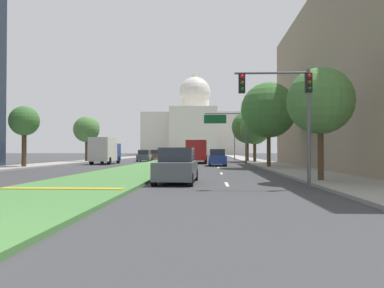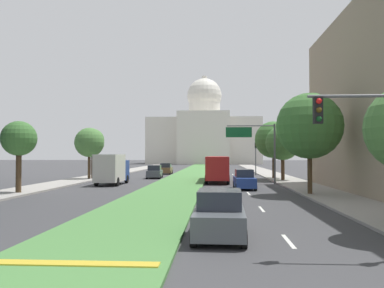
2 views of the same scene
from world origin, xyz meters
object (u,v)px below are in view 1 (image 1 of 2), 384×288
at_px(traffic_light_far_right, 235,141).
at_px(street_tree_right_far, 255,130).
at_px(street_tree_left_far, 86,129).
at_px(sedan_far_horizon, 156,155).
at_px(traffic_light_near_right, 289,101).
at_px(city_bus, 197,150).
at_px(sedan_midblock, 217,158).
at_px(street_tree_left_distant, 90,128).
at_px(street_tree_left_mid, 24,122).
at_px(street_tree_right_mid, 269,110).
at_px(street_tree_right_distant, 248,127).
at_px(capitol_building, 195,128).
at_px(overhead_guide_sign, 230,127).
at_px(box_truck_delivery, 105,150).
at_px(street_tree_right_near, 320,101).
at_px(sedan_lead_stopped, 177,167).

distance_m(traffic_light_far_right, street_tree_right_far, 13.67).
distance_m(street_tree_left_far, sedan_far_horizon, 17.40).
height_order(street_tree_left_far, street_tree_right_far, street_tree_right_far).
height_order(traffic_light_near_right, city_bus, traffic_light_near_right).
distance_m(traffic_light_near_right, sedan_midblock, 24.73).
xyz_separation_m(street_tree_left_distant, sedan_midblock, (18.34, -12.98, -4.14)).
bearing_deg(traffic_light_far_right, sedan_midblock, -98.06).
height_order(street_tree_left_mid, street_tree_left_far, street_tree_left_far).
relative_size(traffic_light_near_right, city_bus, 0.47).
height_order(traffic_light_far_right, street_tree_right_far, street_tree_right_far).
xyz_separation_m(traffic_light_near_right, street_tree_left_distant, (-20.99, 37.38, 1.19)).
bearing_deg(street_tree_right_mid, street_tree_right_distant, 89.58).
relative_size(street_tree_right_far, sedan_far_horizon, 1.54).
distance_m(capitol_building, street_tree_right_distant, 88.21).
xyz_separation_m(overhead_guide_sign, sedan_far_horizon, (-12.47, 21.30, -3.80)).
distance_m(overhead_guide_sign, box_truck_delivery, 15.72).
bearing_deg(city_bus, street_tree_left_far, 170.29).
xyz_separation_m(street_tree_right_far, sedan_far_horizon, (-16.11, 16.23, -3.72)).
distance_m(traffic_light_near_right, sedan_far_horizon, 53.61).
distance_m(street_tree_left_distant, sedan_midblock, 22.84).
height_order(overhead_guide_sign, sedan_far_horizon, overhead_guide_sign).
distance_m(street_tree_right_mid, box_truck_delivery, 21.18).
bearing_deg(street_tree_right_mid, box_truck_delivery, 151.35).
relative_size(street_tree_left_mid, street_tree_left_distant, 0.91).
distance_m(street_tree_right_near, street_tree_right_distant, 36.61).
height_order(traffic_light_near_right, street_tree_right_far, street_tree_right_far).
distance_m(street_tree_right_near, street_tree_left_far, 41.11).
relative_size(traffic_light_near_right, traffic_light_far_right, 1.00).
xyz_separation_m(street_tree_left_mid, street_tree_right_far, (23.85, 17.16, 0.14)).
bearing_deg(sedan_far_horizon, traffic_light_near_right, -75.52).
distance_m(street_tree_right_mid, sedan_lead_stopped, 18.19).
xyz_separation_m(street_tree_left_distant, sedan_far_horizon, (7.60, 14.44, -4.15)).
bearing_deg(sedan_far_horizon, city_bus, -65.11).
bearing_deg(street_tree_right_near, street_tree_right_far, 89.13).
relative_size(traffic_light_far_right, street_tree_right_mid, 0.65).
xyz_separation_m(street_tree_right_far, street_tree_right_distant, (-0.53, 4.08, 0.56)).
bearing_deg(sedan_far_horizon, capitol_building, 86.89).
relative_size(overhead_guide_sign, box_truck_delivery, 1.02).
xyz_separation_m(street_tree_right_far, city_bus, (-7.86, -1.55, -2.78)).
relative_size(sedan_far_horizon, city_bus, 0.39).
height_order(traffic_light_far_right, sedan_far_horizon, traffic_light_far_right).
height_order(street_tree_left_mid, sedan_lead_stopped, street_tree_left_mid).
height_order(capitol_building, traffic_light_far_right, capitol_building).
height_order(street_tree_left_distant, street_tree_right_distant, street_tree_right_distant).
bearing_deg(capitol_building, traffic_light_far_right, -82.58).
bearing_deg(city_bus, traffic_light_far_right, 68.30).
height_order(street_tree_right_far, box_truck_delivery, street_tree_right_far).
relative_size(street_tree_left_distant, sedan_far_horizon, 1.50).
height_order(street_tree_right_distant, sedan_far_horizon, street_tree_right_distant).
distance_m(sedan_lead_stopped, sedan_far_horizon, 49.76).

